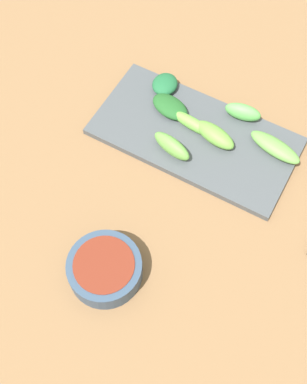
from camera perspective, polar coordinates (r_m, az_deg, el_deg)
tabletop at (r=0.83m, az=0.63°, el=0.79°), size 2.10×2.10×0.02m
sauce_bowl at (r=0.74m, az=-5.58°, el=-8.70°), size 0.11×0.11×0.04m
serving_plate at (r=0.87m, az=4.74°, el=6.39°), size 0.17×0.35×0.01m
broccoli_stalk_0 at (r=0.88m, az=10.17°, el=8.97°), size 0.03×0.07×0.03m
broccoli_stalk_1 at (r=0.86m, az=4.40°, el=7.83°), size 0.03×0.09×0.02m
broccoli_stalk_2 at (r=0.83m, az=2.10°, el=5.26°), size 0.04×0.08×0.03m
broccoli_stalk_3 at (r=0.85m, az=7.01°, el=6.48°), size 0.05×0.08×0.03m
broccoli_leafy_4 at (r=0.91m, az=1.31°, el=12.19°), size 0.06×0.05×0.02m
broccoli_stalk_5 at (r=0.86m, az=13.69°, el=4.99°), size 0.05×0.10×0.02m
broccoli_leafy_6 at (r=0.88m, az=1.90°, el=9.70°), size 0.06×0.08×0.02m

